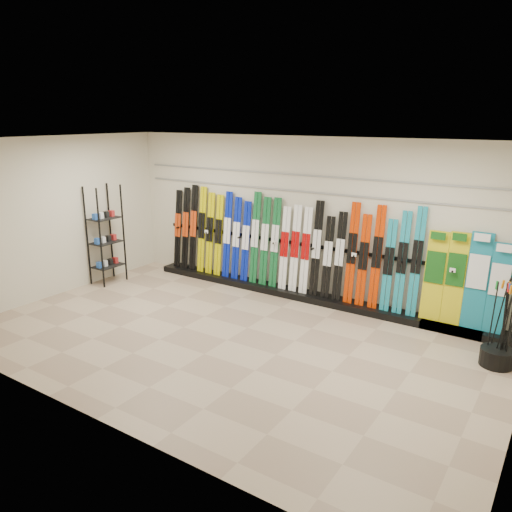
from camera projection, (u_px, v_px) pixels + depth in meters
The scene contains 12 objects.
floor at pixel (227, 340), 7.71m from camera, with size 8.00×8.00×0.00m, color gray.
back_wall at pixel (306, 218), 9.31m from camera, with size 8.00×8.00×0.00m, color beige.
left_wall at pixel (56, 217), 9.42m from camera, with size 5.00×5.00×0.00m, color beige.
ceiling at pixel (224, 142), 6.89m from camera, with size 8.00×8.00×0.00m, color silver.
ski_rack_base at pixel (309, 296), 9.40m from camera, with size 8.00×0.40×0.12m, color black.
skis at pixel (279, 244), 9.56m from camera, with size 5.37×0.22×1.83m.
snowboards at pixel (465, 281), 7.82m from camera, with size 1.28×0.23×1.51m.
accessory_rack at pixel (106, 235), 10.16m from camera, with size 0.40×0.60×2.01m, color black.
pole_bin at pixel (496, 357), 6.89m from camera, with size 0.45×0.45×0.25m, color black.
ski_poles at pixel (504, 324), 6.78m from camera, with size 0.35×0.29×1.18m.
slatwall_rail_0 at pixel (306, 192), 9.16m from camera, with size 7.60×0.02×0.03m, color gray.
slatwall_rail_1 at pixel (306, 175), 9.08m from camera, with size 7.60×0.02×0.03m, color gray.
Camera 1 is at (4.26, -5.65, 3.34)m, focal length 35.00 mm.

